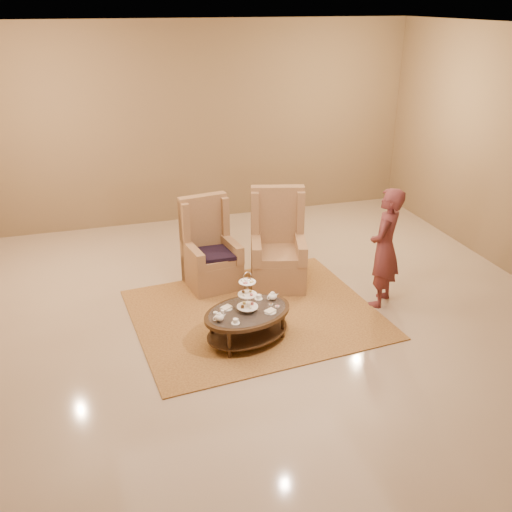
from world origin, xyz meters
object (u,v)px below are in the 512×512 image
object	(u,v)px
armchair_left	(210,256)
person	(385,248)
tea_table	(247,316)
armchair_right	(278,253)

from	to	relation	value
armchair_left	person	world-z (taller)	person
tea_table	armchair_right	world-z (taller)	armchair_right
armchair_right	person	world-z (taller)	person
tea_table	armchair_right	xyz separation A→B (m)	(0.84, 1.37, 0.13)
armchair_right	person	size ratio (longest dim) A/B	0.86
tea_table	armchair_left	world-z (taller)	armchair_left
tea_table	person	xyz separation A→B (m)	(1.99, 0.39, 0.48)
tea_table	armchair_right	size ratio (longest dim) A/B	0.92
armchair_left	person	bearing A→B (deg)	-39.46
armchair_left	armchair_right	distance (m)	0.97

